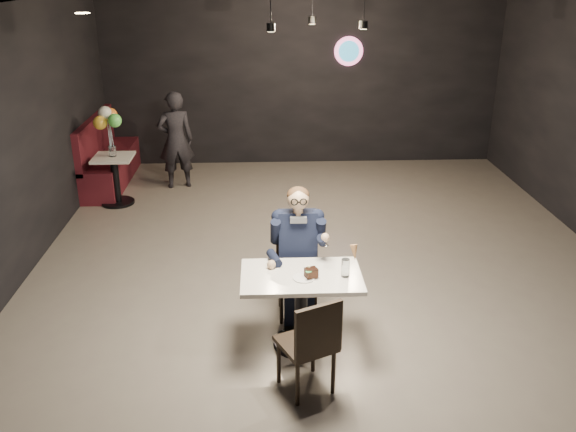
{
  "coord_description": "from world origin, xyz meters",
  "views": [
    {
      "loc": [
        -0.74,
        -6.35,
        3.34
      ],
      "look_at": [
        -0.49,
        -0.83,
        1.08
      ],
      "focal_mm": 38.0,
      "sensor_mm": 36.0,
      "label": 1
    }
  ],
  "objects_px": {
    "main_table": "(301,310)",
    "booth_bench": "(109,150)",
    "passerby": "(176,140)",
    "seated_man": "(298,252)",
    "balloon_vase": "(112,151)",
    "chair_far": "(298,275)",
    "side_table": "(116,181)",
    "sundae_glass": "(345,268)",
    "chair_near": "(306,342)"
  },
  "relations": [
    {
      "from": "main_table",
      "to": "side_table",
      "type": "distance_m",
      "value": 4.65
    },
    {
      "from": "main_table",
      "to": "booth_bench",
      "type": "xyz_separation_m",
      "value": [
        -2.85,
        4.88,
        0.18
      ]
    },
    {
      "from": "booth_bench",
      "to": "passerby",
      "type": "bearing_deg",
      "value": -12.17
    },
    {
      "from": "main_table",
      "to": "chair_near",
      "type": "bearing_deg",
      "value": -90.0
    },
    {
      "from": "booth_bench",
      "to": "sundae_glass",
      "type": "bearing_deg",
      "value": -56.66
    },
    {
      "from": "chair_far",
      "to": "passerby",
      "type": "bearing_deg",
      "value": 112.76
    },
    {
      "from": "seated_man",
      "to": "chair_far",
      "type": "bearing_deg",
      "value": -90.0
    },
    {
      "from": "booth_bench",
      "to": "side_table",
      "type": "relative_size",
      "value": 3.12
    },
    {
      "from": "chair_near",
      "to": "chair_far",
      "type": "bearing_deg",
      "value": 65.09
    },
    {
      "from": "chair_far",
      "to": "balloon_vase",
      "type": "bearing_deg",
      "value": 127.42
    },
    {
      "from": "booth_bench",
      "to": "seated_man",
      "type": "bearing_deg",
      "value": -56.66
    },
    {
      "from": "chair_near",
      "to": "sundae_glass",
      "type": "height_order",
      "value": "same"
    },
    {
      "from": "sundae_glass",
      "to": "balloon_vase",
      "type": "height_order",
      "value": "sundae_glass"
    },
    {
      "from": "main_table",
      "to": "booth_bench",
      "type": "height_order",
      "value": "booth_bench"
    },
    {
      "from": "seated_man",
      "to": "booth_bench",
      "type": "bearing_deg",
      "value": 123.34
    },
    {
      "from": "seated_man",
      "to": "balloon_vase",
      "type": "xyz_separation_m",
      "value": [
        -2.55,
        3.33,
        0.11
      ]
    },
    {
      "from": "side_table",
      "to": "booth_bench",
      "type": "bearing_deg",
      "value": 106.7
    },
    {
      "from": "booth_bench",
      "to": "passerby",
      "type": "xyz_separation_m",
      "value": [
        1.14,
        -0.24,
        0.23
      ]
    },
    {
      "from": "chair_far",
      "to": "main_table",
      "type": "bearing_deg",
      "value": -90.0
    },
    {
      "from": "booth_bench",
      "to": "balloon_vase",
      "type": "height_order",
      "value": "booth_bench"
    },
    {
      "from": "chair_far",
      "to": "sundae_glass",
      "type": "xyz_separation_m",
      "value": [
        0.4,
        -0.6,
        0.38
      ]
    },
    {
      "from": "main_table",
      "to": "passerby",
      "type": "distance_m",
      "value": 4.96
    },
    {
      "from": "chair_near",
      "to": "passerby",
      "type": "height_order",
      "value": "passerby"
    },
    {
      "from": "side_table",
      "to": "chair_near",
      "type": "bearing_deg",
      "value": -60.61
    },
    {
      "from": "seated_man",
      "to": "sundae_glass",
      "type": "distance_m",
      "value": 0.73
    },
    {
      "from": "balloon_vase",
      "to": "passerby",
      "type": "height_order",
      "value": "passerby"
    },
    {
      "from": "sundae_glass",
      "to": "passerby",
      "type": "xyz_separation_m",
      "value": [
        -2.11,
        4.69,
        -0.05
      ]
    },
    {
      "from": "side_table",
      "to": "balloon_vase",
      "type": "xyz_separation_m",
      "value": [
        0.0,
        0.0,
        0.47
      ]
    },
    {
      "from": "main_table",
      "to": "passerby",
      "type": "height_order",
      "value": "passerby"
    },
    {
      "from": "main_table",
      "to": "booth_bench",
      "type": "bearing_deg",
      "value": 120.27
    },
    {
      "from": "sundae_glass",
      "to": "booth_bench",
      "type": "relative_size",
      "value": 0.08
    },
    {
      "from": "sundae_glass",
      "to": "passerby",
      "type": "distance_m",
      "value": 5.14
    },
    {
      "from": "chair_far",
      "to": "booth_bench",
      "type": "distance_m",
      "value": 5.19
    },
    {
      "from": "seated_man",
      "to": "passerby",
      "type": "height_order",
      "value": "passerby"
    },
    {
      "from": "chair_near",
      "to": "booth_bench",
      "type": "distance_m",
      "value": 6.22
    },
    {
      "from": "chair_far",
      "to": "sundae_glass",
      "type": "relative_size",
      "value": 5.39
    },
    {
      "from": "main_table",
      "to": "chair_near",
      "type": "distance_m",
      "value": 0.65
    },
    {
      "from": "main_table",
      "to": "chair_far",
      "type": "bearing_deg",
      "value": 90.0
    },
    {
      "from": "sundae_glass",
      "to": "main_table",
      "type": "bearing_deg",
      "value": 172.65
    },
    {
      "from": "seated_man",
      "to": "balloon_vase",
      "type": "bearing_deg",
      "value": 127.42
    },
    {
      "from": "passerby",
      "to": "main_table",
      "type": "bearing_deg",
      "value": 95.88
    },
    {
      "from": "chair_far",
      "to": "side_table",
      "type": "bearing_deg",
      "value": 127.42
    },
    {
      "from": "main_table",
      "to": "seated_man",
      "type": "height_order",
      "value": "seated_man"
    },
    {
      "from": "passerby",
      "to": "chair_far",
      "type": "bearing_deg",
      "value": 98.34
    },
    {
      "from": "balloon_vase",
      "to": "booth_bench",
      "type": "bearing_deg",
      "value": 106.7
    },
    {
      "from": "main_table",
      "to": "sundae_glass",
      "type": "height_order",
      "value": "sundae_glass"
    },
    {
      "from": "main_table",
      "to": "sundae_glass",
      "type": "xyz_separation_m",
      "value": [
        0.4,
        -0.05,
        0.46
      ]
    },
    {
      "from": "balloon_vase",
      "to": "side_table",
      "type": "bearing_deg",
      "value": 0.0
    },
    {
      "from": "sundae_glass",
      "to": "balloon_vase",
      "type": "distance_m",
      "value": 4.92
    },
    {
      "from": "main_table",
      "to": "side_table",
      "type": "xyz_separation_m",
      "value": [
        -2.55,
        3.88,
        -0.02
      ]
    }
  ]
}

